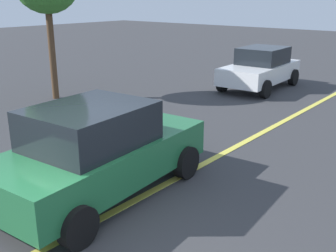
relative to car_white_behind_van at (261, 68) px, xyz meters
The scene contains 4 objects.
ground_plane 11.11m from the car_white_behind_van, 166.31° to the right, with size 80.00×80.00×0.00m, color #38383A.
lane_marking_centre 8.23m from the car_white_behind_van, 161.34° to the right, with size 28.00×0.16×0.01m, color #E0D14C.
car_white_behind_van is the anchor object (origin of this frame).
car_green_far_lane 10.05m from the car_white_behind_van, 168.82° to the right, with size 4.29×2.30×1.68m.
Camera 1 is at (-3.39, -4.48, 3.41)m, focal length 43.22 mm.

